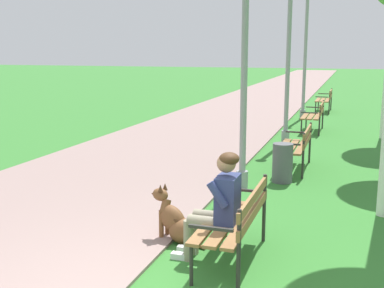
% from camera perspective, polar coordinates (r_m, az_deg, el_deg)
% --- Properties ---
extents(paved_path, '(4.36, 60.00, 0.04)m').
position_cam_1_polar(paved_path, '(28.04, 9.79, 6.09)').
color(paved_path, gray).
rests_on(paved_path, ground).
extents(park_bench_near, '(0.55, 1.50, 0.85)m').
position_cam_1_polar(park_bench_near, '(5.44, 5.26, -8.59)').
color(park_bench_near, olive).
rests_on(park_bench_near, ground).
extents(park_bench_mid, '(0.55, 1.50, 0.85)m').
position_cam_1_polar(park_bench_mid, '(9.79, 12.21, 0.01)').
color(park_bench_mid, olive).
rests_on(park_bench_mid, ground).
extents(park_bench_far, '(0.55, 1.50, 0.85)m').
position_cam_1_polar(park_bench_far, '(14.45, 14.15, 3.41)').
color(park_bench_far, olive).
rests_on(park_bench_far, ground).
extents(park_bench_furthest, '(0.55, 1.50, 0.85)m').
position_cam_1_polar(park_bench_furthest, '(19.19, 15.32, 5.15)').
color(park_bench_furthest, olive).
rests_on(park_bench_furthest, ground).
extents(person_seated_on_near_bench, '(0.74, 0.49, 1.25)m').
position_cam_1_polar(person_seated_on_near_bench, '(5.41, 3.05, -6.81)').
color(person_seated_on_near_bench, gray).
rests_on(person_seated_on_near_bench, ground).
extents(dog_brown, '(0.81, 0.41, 0.71)m').
position_cam_1_polar(dog_brown, '(6.06, -1.95, -9.02)').
color(dog_brown, brown).
rests_on(dog_brown, ground).
extents(lamp_post_near, '(0.24, 0.24, 3.80)m').
position_cam_1_polar(lamp_post_near, '(8.12, 6.11, 8.36)').
color(lamp_post_near, gray).
rests_on(lamp_post_near, ground).
extents(lamp_post_mid, '(0.24, 0.24, 4.39)m').
position_cam_1_polar(lamp_post_mid, '(12.47, 11.19, 10.49)').
color(lamp_post_mid, gray).
rests_on(lamp_post_mid, ground).
extents(lamp_post_far, '(0.24, 0.24, 4.41)m').
position_cam_1_polar(lamp_post_far, '(17.06, 13.10, 10.53)').
color(lamp_post_far, gray).
rests_on(lamp_post_far, ground).
extents(litter_bin, '(0.36, 0.36, 0.70)m').
position_cam_1_polar(litter_bin, '(8.83, 10.52, -2.18)').
color(litter_bin, '#515156').
rests_on(litter_bin, ground).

